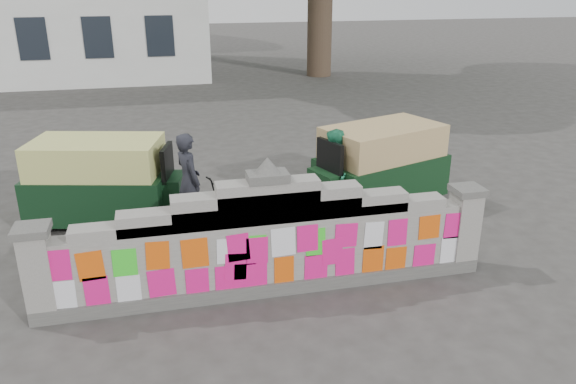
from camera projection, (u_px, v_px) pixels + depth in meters
name	position (u px, v px, depth m)	size (l,w,h in m)	color
ground	(269.00, 290.00, 8.11)	(100.00, 100.00, 0.00)	#383533
parapet_wall	(269.00, 244.00, 7.83)	(6.48, 0.44, 2.01)	#4C4C49
cyclist_bike	(191.00, 213.00, 9.53)	(0.64, 1.83, 0.96)	black
cyclist_rider	(190.00, 195.00, 9.41)	(0.59, 0.39, 1.63)	#212229
pedestrian	(335.00, 175.00, 10.30)	(0.81, 0.63, 1.67)	#24855A
rickshaw_left	(103.00, 181.00, 10.08)	(2.90, 1.85, 1.56)	black
rickshaw_right	(379.00, 165.00, 10.90)	(2.93, 2.07, 1.58)	black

